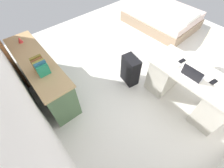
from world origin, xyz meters
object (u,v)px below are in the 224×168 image
object	(u,v)px
suitcase_black	(130,70)
computer_mouse	(179,65)
bed	(162,17)
cell_phone_near_laptop	(214,82)
figurine_small	(20,40)
laptop	(193,74)
office_chair	(207,57)
desk	(188,88)
cell_phone_by_mouse	(182,61)
credenza	(43,76)

from	to	relation	value
suitcase_black	computer_mouse	distance (m)	0.90
bed	cell_phone_near_laptop	size ratio (longest dim) A/B	14.46
figurine_small	bed	bearing A→B (deg)	-97.41
computer_mouse	laptop	bearing A→B (deg)	170.98
office_chair	laptop	xyz separation A→B (m)	(-0.16, 1.03, 0.36)
desk	cell_phone_near_laptop	size ratio (longest dim) A/B	10.71
bed	laptop	distance (m)	2.77
desk	figurine_small	bearing A→B (deg)	36.65
desk	computer_mouse	world-z (taller)	computer_mouse
suitcase_black	cell_phone_by_mouse	world-z (taller)	cell_phone_by_mouse
credenza	computer_mouse	world-z (taller)	credenza
suitcase_black	cell_phone_near_laptop	size ratio (longest dim) A/B	4.48
desk	computer_mouse	distance (m)	0.47
office_chair	suitcase_black	size ratio (longest dim) A/B	1.54
office_chair	credenza	xyz separation A→B (m)	(1.67, 2.76, -0.02)
office_chair	cell_phone_by_mouse	distance (m)	0.92
cell_phone_near_laptop	figurine_small	distance (m)	3.30
computer_mouse	cell_phone_near_laptop	xyz separation A→B (m)	(-0.54, -0.12, -0.01)
computer_mouse	cell_phone_near_laptop	size ratio (longest dim) A/B	0.74
desk	laptop	bearing A→B (deg)	71.30
office_chair	cell_phone_by_mouse	bearing A→B (deg)	81.31
office_chair	figurine_small	bearing A→B (deg)	50.65
computer_mouse	figurine_small	size ratio (longest dim) A/B	0.91
desk	credenza	size ratio (longest dim) A/B	0.81
desk	cell_phone_near_laptop	xyz separation A→B (m)	(-0.24, -0.05, 0.35)
bed	cell_phone_by_mouse	size ratio (longest dim) A/B	14.46
cell_phone_by_mouse	figurine_small	distance (m)	2.87
bed	figurine_small	xyz separation A→B (m)	(0.47, 3.62, 0.61)
office_chair	suitcase_black	world-z (taller)	office_chair
credenza	desk	bearing A→B (deg)	-135.54
bed	computer_mouse	size ratio (longest dim) A/B	19.67
suitcase_black	cell_phone_by_mouse	distance (m)	0.95
laptop	cell_phone_by_mouse	world-z (taller)	laptop
credenza	bed	bearing A→B (deg)	-88.00
laptop	cell_phone_by_mouse	bearing A→B (deg)	-31.96
laptop	cell_phone_near_laptop	world-z (taller)	laptop
laptop	figurine_small	bearing A→B (deg)	35.47
desk	cell_phone_by_mouse	size ratio (longest dim) A/B	10.71
bed	cell_phone_near_laptop	bearing A→B (deg)	142.21
laptop	computer_mouse	bearing A→B (deg)	-7.58
office_chair	suitcase_black	xyz separation A→B (m)	(0.80, 1.35, -0.11)
credenza	figurine_small	world-z (taller)	figurine_small
credenza	suitcase_black	distance (m)	1.65
cell_phone_by_mouse	figurine_small	bearing A→B (deg)	47.19
bed	computer_mouse	xyz separation A→B (m)	(-1.69, 1.85, 0.50)
desk	laptop	distance (m)	0.41
suitcase_black	cell_phone_near_laptop	xyz separation A→B (m)	(-1.24, -0.48, 0.43)
bed	computer_mouse	bearing A→B (deg)	132.44
credenza	cell_phone_near_laptop	world-z (taller)	credenza
office_chair	figurine_small	distance (m)	3.59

